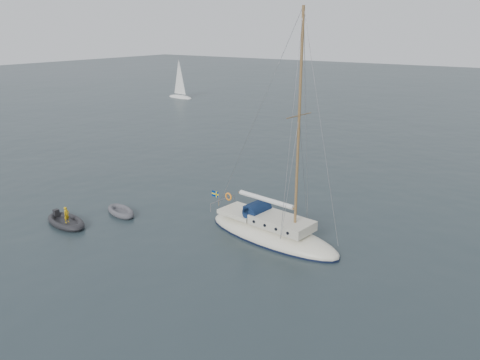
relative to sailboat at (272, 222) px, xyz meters
The scene contains 5 objects.
ground 1.32m from the sailboat, 58.43° to the right, with size 300.00×300.00×0.00m, color black.
sailboat is the anchor object (origin of this frame).
dinghy 11.30m from the sailboat, 166.22° to the right, with size 3.01×1.36×0.43m.
rib 14.00m from the sailboat, 154.30° to the right, with size 3.79×1.72×1.32m.
distant_yacht_a 62.82m from the sailboat, 136.78° to the left, with size 5.98×3.19×7.92m.
Camera 1 is at (13.24, -22.72, 12.72)m, focal length 35.00 mm.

